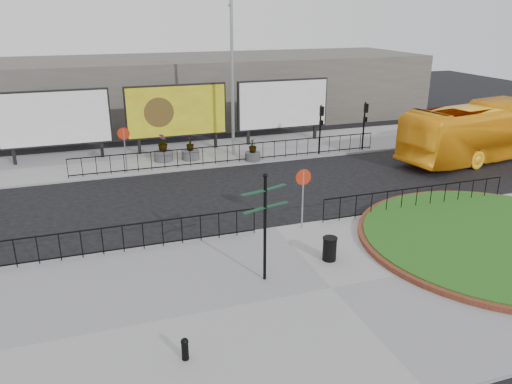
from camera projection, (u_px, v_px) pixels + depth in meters
name	position (u px, v px, depth m)	size (l,w,h in m)	color
ground	(275.00, 230.00, 20.30)	(90.00, 90.00, 0.00)	black
pavement_near	(332.00, 289.00, 15.84)	(30.00, 10.00, 0.12)	gray
pavement_far	(206.00, 153.00, 30.94)	(44.00, 6.00, 0.12)	gray
brick_edge	(497.00, 239.00, 18.96)	(10.40, 10.40, 0.18)	brown
grass_lawn	(497.00, 239.00, 18.96)	(10.00, 10.00, 0.22)	#1D4F15
railing_near_left	(123.00, 238.00, 17.97)	(10.00, 0.10, 1.10)	black
railing_near_right	(416.00, 198.00, 21.79)	(9.00, 0.10, 1.10)	black
railing_far	(233.00, 153.00, 28.64)	(18.00, 0.10, 1.10)	black
speed_sign_far	(124.00, 140.00, 26.47)	(0.64, 0.07, 2.47)	gray
speed_sign_near	(303.00, 186.00, 19.60)	(0.64, 0.07, 2.47)	gray
billboard_left	(54.00, 119.00, 28.34)	(6.20, 0.31, 4.10)	black
billboard_mid	(177.00, 111.00, 30.47)	(6.20, 0.31, 4.10)	black
billboard_right	(283.00, 105.00, 32.61)	(6.20, 0.31, 4.10)	black
lamp_post	(232.00, 76.00, 28.88)	(0.74, 0.18, 9.23)	gray
signal_pole_a	(321.00, 122.00, 29.86)	(0.22, 0.26, 3.00)	black
signal_pole_b	(365.00, 119.00, 30.78)	(0.22, 0.26, 3.00)	black
building_backdrop	(175.00, 90.00, 38.98)	(40.00, 10.00, 5.00)	#5E5B52
fingerpost_sign	(265.00, 217.00, 15.59)	(1.69, 0.74, 3.64)	black
bollard	(185.00, 348.00, 12.47)	(0.20, 0.20, 0.62)	black
litter_bin	(330.00, 249.00, 17.45)	(0.52, 0.52, 0.86)	black
bus	(488.00, 130.00, 29.61)	(2.83, 12.11, 3.37)	#FFAE16
planter_a	(163.00, 152.00, 29.01)	(1.10, 1.10, 1.57)	#4C4C4F
planter_b	(190.00, 152.00, 29.32)	(1.04, 1.04, 1.39)	#4C4C4F
planter_c	(253.00, 153.00, 29.13)	(0.92, 0.92, 1.32)	#4C4C4F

